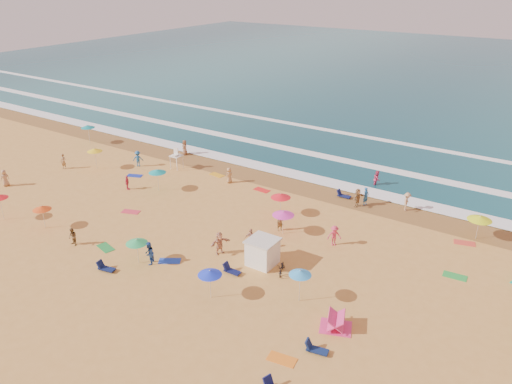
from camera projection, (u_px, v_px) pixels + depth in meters
The scene contains 13 objects.
ground at pixel (207, 228), 44.03m from camera, with size 220.00×220.00×0.00m, color gold.
ocean at pixel (449, 74), 108.01m from camera, with size 220.00×140.00×0.18m, color #0C4756.
wet_sand at pixel (280, 181), 53.54m from camera, with size 220.00×220.00×0.00m, color olive.
surf_foam at pixel (317, 157), 60.22m from camera, with size 200.00×18.70×0.05m.
cabana at pixel (263, 252), 38.23m from camera, with size 2.00×2.00×2.00m, color white.
cabana_roof at pixel (263, 240), 37.80m from camera, with size 2.20×2.20×0.12m, color silver.
bicycle at pixel (282, 268), 37.27m from camera, with size 0.61×1.74×0.91m, color black.
lifeguard_stand at pixel (177, 160), 56.61m from camera, with size 1.20×1.20×2.10m, color white, non-canonical shape.
beach_umbrellas at pixel (204, 209), 42.74m from camera, with size 60.89×25.51×0.76m.
loungers at pixel (272, 287), 35.53m from camera, with size 65.40×26.06×0.34m.
towels at pixel (210, 228), 43.84m from camera, with size 39.01×24.90×0.03m.
popup_tents at pixel (439, 298), 33.66m from camera, with size 12.03×14.16×1.20m.
beachgoers at pixel (236, 198), 47.61m from camera, with size 37.80×26.59×2.15m.
Camera 1 is at (25.02, -30.08, 20.88)m, focal length 35.00 mm.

